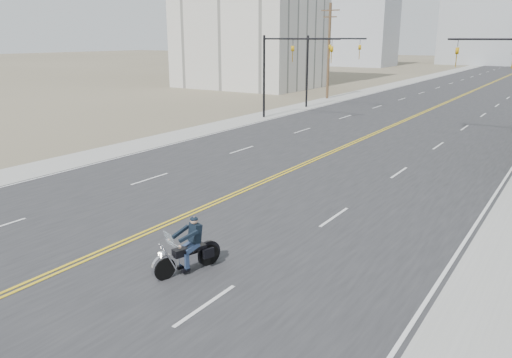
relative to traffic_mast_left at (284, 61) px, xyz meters
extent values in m
cube|color=#303033|center=(8.98, 38.00, -4.93)|extent=(20.00, 200.00, 0.01)
cube|color=#A5A5A0|center=(-2.52, 38.00, -4.93)|extent=(3.00, 200.00, 0.01)
cylinder|color=black|center=(-2.02, 0.00, -1.44)|extent=(0.20, 0.20, 7.00)
cylinder|color=black|center=(1.48, 0.00, 1.76)|extent=(7.00, 0.14, 0.14)
imported|color=#BF8C0C|center=(0.78, 0.00, 1.11)|extent=(0.21, 0.26, 1.30)
imported|color=#BF8C0C|center=(4.28, 0.00, 1.11)|extent=(0.21, 0.26, 1.30)
cylinder|color=black|center=(16.48, 0.00, 1.76)|extent=(7.00, 0.14, 0.14)
imported|color=#BF8C0C|center=(13.68, 0.00, 1.11)|extent=(0.21, 0.26, 1.30)
cylinder|color=black|center=(-2.02, 8.00, -1.44)|extent=(0.20, 0.20, 7.00)
cylinder|color=black|center=(0.98, 8.00, 1.76)|extent=(6.00, 0.14, 0.14)
imported|color=#BF8C0C|center=(0.38, 8.00, 1.11)|extent=(0.21, 0.26, 1.30)
imported|color=#BF8C0C|center=(3.38, 8.00, 1.11)|extent=(0.21, 0.26, 1.30)
cylinder|color=brown|center=(-3.52, 16.00, 0.31)|extent=(0.30, 0.30, 10.50)
cube|color=brown|center=(-3.52, 16.00, 4.76)|extent=(2.20, 0.12, 0.12)
cube|color=brown|center=(-3.52, 16.00, 4.06)|extent=(1.60, 0.12, 0.12)
cube|color=#B7BCC6|center=(-26.02, 83.00, 6.06)|extent=(14.00, 12.00, 22.00)
cube|color=#ADB2B7|center=(-3.02, 108.00, 8.06)|extent=(20.00, 15.00, 26.00)
cube|color=#ADB2B7|center=(-41.02, 98.00, 3.06)|extent=(12.00, 12.00, 16.00)
camera|label=1|loc=(21.51, -37.05, 1.87)|focal=35.00mm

